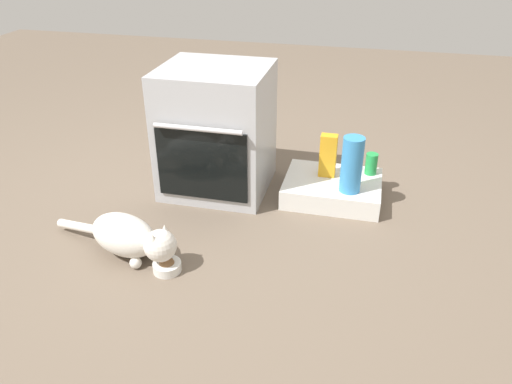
{
  "coord_description": "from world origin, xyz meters",
  "views": [
    {
      "loc": [
        0.72,
        -2.0,
        1.39
      ],
      "look_at": [
        0.25,
        -0.03,
        0.25
      ],
      "focal_mm": 34.99,
      "sensor_mm": 36.0,
      "label": 1
    }
  ],
  "objects": [
    {
      "name": "cat",
      "position": [
        -0.27,
        -0.33,
        0.11
      ],
      "size": [
        0.7,
        0.28,
        0.21
      ],
      "rotation": [
        0.0,
        0.0,
        -0.28
      ],
      "color": "silver",
      "rests_on": "ground"
    },
    {
      "name": "juice_carton",
      "position": [
        0.53,
        0.49,
        0.23
      ],
      "size": [
        0.09,
        0.06,
        0.24
      ],
      "primitive_type": "cube",
      "color": "orange",
      "rests_on": "pantry_cabinet"
    },
    {
      "name": "pantry_cabinet",
      "position": [
        0.57,
        0.44,
        0.06
      ],
      "size": [
        0.52,
        0.41,
        0.11
      ],
      "primitive_type": "cube",
      "color": "white",
      "rests_on": "ground"
    },
    {
      "name": "water_bottle",
      "position": [
        0.66,
        0.34,
        0.26
      ],
      "size": [
        0.11,
        0.11,
        0.3
      ],
      "primitive_type": "cylinder",
      "color": "#388CD1",
      "rests_on": "pantry_cabinet"
    },
    {
      "name": "soda_can",
      "position": [
        0.76,
        0.57,
        0.17
      ],
      "size": [
        0.07,
        0.07,
        0.12
      ],
      "primitive_type": "cylinder",
      "color": "green",
      "rests_on": "pantry_cabinet"
    },
    {
      "name": "food_bowl",
      "position": [
        -0.07,
        -0.38,
        0.03
      ],
      "size": [
        0.13,
        0.13,
        0.07
      ],
      "color": "white",
      "rests_on": "ground"
    },
    {
      "name": "oven",
      "position": [
        -0.08,
        0.42,
        0.35
      ],
      "size": [
        0.57,
        0.56,
        0.69
      ],
      "color": "#B7BABF",
      "rests_on": "ground"
    },
    {
      "name": "ground",
      "position": [
        0.0,
        0.0,
        0.0
      ],
      "size": [
        8.0,
        8.0,
        0.0
      ],
      "primitive_type": "plane",
      "color": "#6B5B4C"
    }
  ]
}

